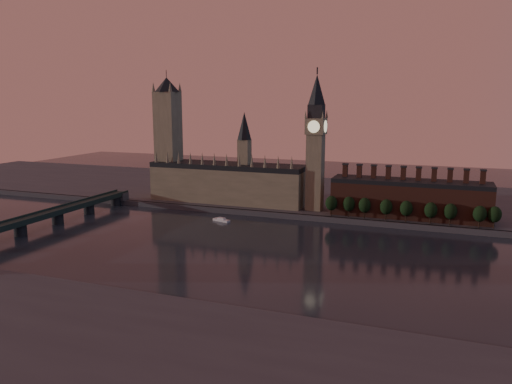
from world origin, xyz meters
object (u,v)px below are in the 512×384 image
Objects in this scene: river_boat at (221,220)px; victoria_tower at (168,134)px; big_ben at (316,141)px; westminster_bridge at (36,220)px.

victoria_tower is at bearing 160.77° from river_boat.
big_ben reaches higher than river_boat.
river_boat is at bearing 32.38° from westminster_bridge.
big_ben is at bearing 34.33° from westminster_bridge.
big_ben is at bearing 53.34° from river_boat.
westminster_bridge is at bearing -106.56° from victoria_tower.
river_boat is at bearing -142.32° from big_ben.
river_boat is (106.72, 67.68, -6.39)m from westminster_bridge.
westminster_bridge reaches higher than river_boat.
big_ben is at bearing -2.20° from victoria_tower.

